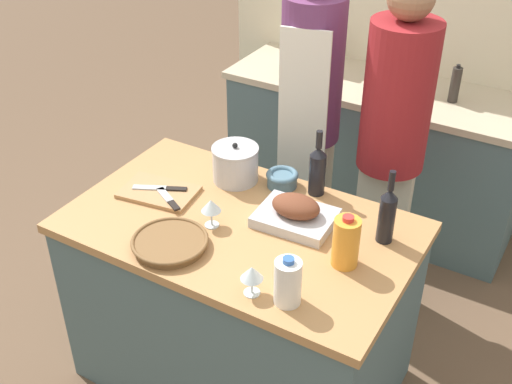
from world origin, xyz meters
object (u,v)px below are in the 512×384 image
Objects in this scene: cutting_board at (159,192)px; juice_jug at (346,242)px; condiment_bottle_tall at (455,85)px; knife_paring at (169,200)px; knife_chef at (162,188)px; person_cook_aproned at (310,111)px; wine_bottle_green at (317,169)px; wine_bottle_dark at (387,214)px; wicker_basket at (170,243)px; person_cook_guest at (392,139)px; roasting_pan at (296,213)px; wine_glass_left at (211,206)px; stand_mixer at (314,43)px; mixing_bowl at (282,178)px; milk_jug at (288,282)px; condiment_bottle_short at (293,61)px; stock_pot at (235,164)px; wine_glass_right at (252,274)px.

juice_jug reaches higher than cutting_board.
knife_paring is at bearing -115.38° from condiment_bottle_tall.
person_cook_aproned reaches higher than knife_chef.
wine_bottle_green is 1.69× the size of knife_paring.
wine_bottle_dark reaches higher than cutting_board.
knife_paring is at bearing -33.53° from knife_chef.
wicker_basket is 0.95× the size of wine_bottle_dark.
person_cook_guest is at bearing -13.56° from person_cook_aproned.
knife_paring is (-0.52, -0.15, -0.03)m from roasting_pan.
wine_glass_left is 1.68m from condiment_bottle_tall.
person_cook_guest reaches higher than condiment_bottle_tall.
stand_mixer is (-0.32, 1.88, 0.13)m from wicker_basket.
condiment_bottle_tall reaches higher than juice_jug.
stand_mixer is (-0.64, 1.25, 0.03)m from wine_bottle_green.
wine_glass_left is at bearing -104.29° from mixing_bowl.
juice_jug is 1.20× the size of knife_paring.
mixing_bowl is at bearing 120.04° from milk_jug.
knife_paring is (0.08, -0.04, 0.01)m from cutting_board.
wicker_basket reaches higher than knife_chef.
knife_paring is (-0.71, 0.27, -0.07)m from milk_jug.
knife_paring is at bearing -165.44° from wine_bottle_dark.
knife_paring is at bearing -141.67° from wine_bottle_green.
person_cook_guest reaches higher than juice_jug.
wicker_basket is at bearing -146.26° from wine_bottle_dark.
stand_mixer is 0.19× the size of person_cook_aproned.
person_cook_guest is at bearing -44.68° from stand_mixer.
stock_pot is at bearing -74.79° from condiment_bottle_short.
wine_glass_right is 0.07× the size of person_cook_aproned.
wine_bottle_green is (-0.30, 0.38, 0.02)m from juice_jug.
stock_pot is (-0.04, 0.54, 0.06)m from wicker_basket.
stock_pot is 0.97× the size of juice_jug.
juice_jug is 0.38m from wine_glass_right.
milk_jug is at bearing 11.79° from wine_glass_right.
milk_jug is 0.76m from knife_paring.
knife_chef is at bearing -149.54° from wine_bottle_green.
stand_mixer is 0.19× the size of person_cook_guest.
wine_bottle_green is at bearing -101.95° from condiment_bottle_tall.
wine_bottle_dark reaches higher than stock_pot.
stock_pot is at bearing 156.17° from juice_jug.
person_cook_guest is (-0.14, 0.84, -0.01)m from juice_jug.
wine_glass_left is at bearing -73.45° from stock_pot.
person_cook_aproned is 1.03× the size of person_cook_guest.
person_cook_guest reaches higher than wine_bottle_green.
wine_bottle_dark is at bearing -54.53° from stand_mixer.
roasting_pan is 1.63m from stand_mixer.
cutting_board is at bearing -86.73° from condiment_bottle_short.
wine_bottle_green is at bearing 9.98° from mixing_bowl.
wine_bottle_green is 0.17× the size of person_cook_aproned.
condiment_bottle_short is at bearing 93.50° from knife_chef.
wine_bottle_dark is 0.68m from wine_glass_left.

